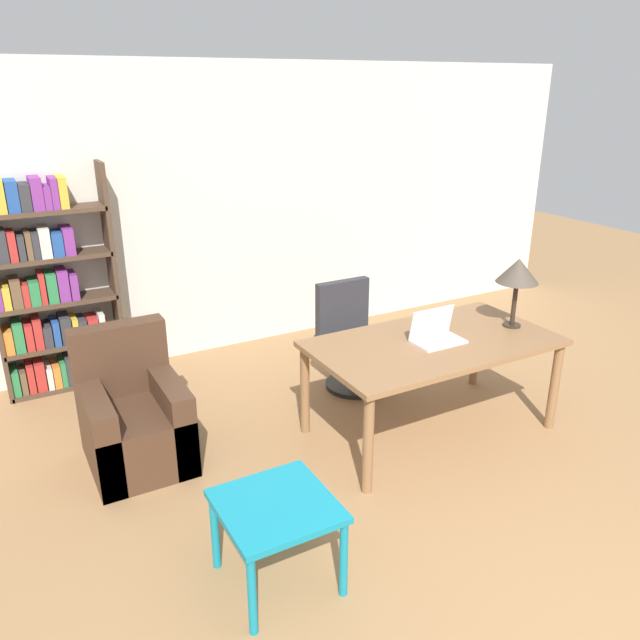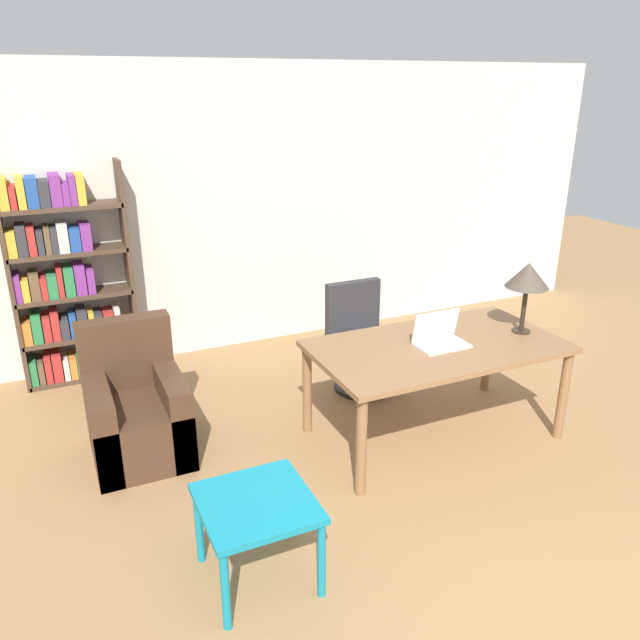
# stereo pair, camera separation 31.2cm
# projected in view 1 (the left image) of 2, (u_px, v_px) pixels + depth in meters

# --- Properties ---
(wall_back) EXTENTS (8.00, 0.06, 2.70)m
(wall_back) POSITION_uv_depth(u_px,v_px,m) (237.00, 211.00, 5.96)
(wall_back) COLOR silver
(wall_back) RESTS_ON ground_plane
(desk) EXTENTS (1.80, 0.98, 0.74)m
(desk) POSITION_uv_depth(u_px,v_px,m) (433.00, 351.00, 4.58)
(desk) COLOR olive
(desk) RESTS_ON ground_plane
(laptop) EXTENTS (0.37, 0.23, 0.24)m
(laptop) POSITION_uv_depth(u_px,v_px,m) (436.00, 334.00, 4.52)
(laptop) COLOR silver
(laptop) RESTS_ON desk
(table_lamp) EXTENTS (0.32, 0.32, 0.54)m
(table_lamp) POSITION_uv_depth(u_px,v_px,m) (518.00, 272.00, 4.66)
(table_lamp) COLOR #2D2319
(table_lamp) RESTS_ON desk
(office_chair) EXTENTS (0.52, 0.52, 0.91)m
(office_chair) POSITION_uv_depth(u_px,v_px,m) (351.00, 340.00, 5.39)
(office_chair) COLOR black
(office_chair) RESTS_ON ground_plane
(side_table_blue) EXTENTS (0.58, 0.58, 0.50)m
(side_table_blue) POSITION_uv_depth(u_px,v_px,m) (277.00, 515.00, 3.20)
(side_table_blue) COLOR teal
(side_table_blue) RESTS_ON ground_plane
(armchair) EXTENTS (0.65, 0.76, 0.94)m
(armchair) POSITION_uv_depth(u_px,v_px,m) (134.00, 421.00, 4.32)
(armchair) COLOR #472D1E
(armchair) RESTS_ON ground_plane
(bookshelf) EXTENTS (0.99, 0.28, 1.91)m
(bookshelf) POSITION_uv_depth(u_px,v_px,m) (46.00, 292.00, 5.16)
(bookshelf) COLOR #4C3828
(bookshelf) RESTS_ON ground_plane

